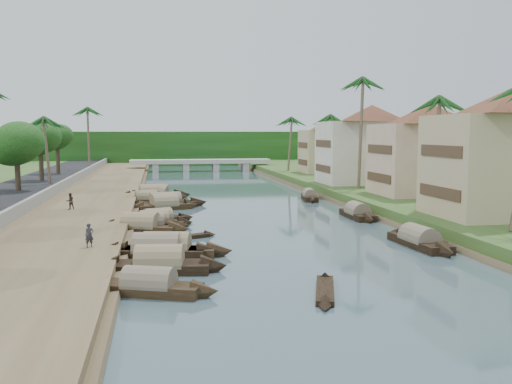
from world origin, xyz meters
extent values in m
plane|color=#3E555D|center=(0.00, 0.00, 0.00)|extent=(220.00, 220.00, 0.00)
cube|color=brown|center=(-16.00, 20.00, 0.40)|extent=(10.00, 180.00, 0.80)
cube|color=#355321|center=(19.00, 20.00, 0.60)|extent=(16.00, 180.00, 1.20)
cube|color=black|center=(-24.50, 20.00, 0.70)|extent=(8.00, 180.00, 1.40)
cube|color=gray|center=(-20.20, 20.00, 1.35)|extent=(0.40, 180.00, 1.10)
cube|color=#173B10|center=(0.00, 95.00, 4.00)|extent=(120.00, 4.00, 8.00)
cube|color=#173B10|center=(0.00, 100.00, 4.00)|extent=(120.00, 4.00, 8.00)
cube|color=#173B10|center=(0.00, 105.00, 4.00)|extent=(120.00, 4.00, 8.00)
cube|color=#AAA99F|center=(0.00, 72.00, 2.00)|extent=(28.00, 4.00, 0.80)
cube|color=#AAA99F|center=(-9.00, 72.00, 0.90)|extent=(1.20, 3.50, 1.80)
cube|color=#AAA99F|center=(-3.00, 72.00, 0.90)|extent=(1.20, 3.50, 1.80)
cube|color=#AAA99F|center=(3.00, 72.00, 0.90)|extent=(1.20, 3.50, 1.80)
cube|color=#AAA99F|center=(9.00, 72.00, 0.90)|extent=(1.20, 3.50, 1.80)
cube|color=tan|center=(19.00, -2.00, 5.20)|extent=(12.00, 8.00, 8.00)
cube|color=#463121|center=(12.95, -2.00, 3.20)|extent=(0.10, 6.40, 0.90)
cube|color=#463121|center=(12.95, -2.00, 6.40)|extent=(0.10, 6.40, 0.90)
cube|color=beige|center=(20.00, 14.00, 4.95)|extent=(11.00, 8.00, 7.50)
pyramid|color=brown|center=(20.00, 14.00, 9.80)|extent=(14.11, 14.11, 2.20)
cube|color=#463121|center=(14.45, 14.00, 3.08)|extent=(0.10, 6.40, 0.90)
cube|color=#463121|center=(14.45, 14.00, 6.08)|extent=(0.10, 6.40, 0.90)
cube|color=beige|center=(19.00, 28.00, 5.20)|extent=(13.00, 8.00, 8.00)
pyramid|color=brown|center=(19.00, 28.00, 10.30)|extent=(15.59, 15.59, 2.20)
cube|color=#463121|center=(12.45, 28.00, 3.20)|extent=(0.10, 6.40, 0.90)
cube|color=#463121|center=(12.45, 28.00, 6.40)|extent=(0.10, 6.40, 0.90)
cube|color=tan|center=(20.00, 48.00, 4.70)|extent=(10.00, 7.00, 7.00)
pyramid|color=brown|center=(20.00, 48.00, 9.30)|extent=(12.62, 12.62, 2.20)
cube|color=#463121|center=(14.95, 48.00, 2.95)|extent=(0.10, 5.60, 0.90)
cube|color=#463121|center=(14.95, 48.00, 5.75)|extent=(0.10, 5.60, 0.90)
cube|color=black|center=(-9.16, -15.51, 0.20)|extent=(5.36, 3.29, 0.70)
cone|color=black|center=(-6.49, -16.50, 0.28)|extent=(1.88, 1.86, 1.60)
cone|color=black|center=(-11.83, -14.51, 0.28)|extent=(1.88, 1.86, 1.60)
cylinder|color=#7A6C5B|center=(-9.16, -15.51, 0.58)|extent=(4.25, 2.92, 1.66)
cube|color=black|center=(-8.63, -11.08, 0.20)|extent=(5.81, 2.77, 0.70)
cone|color=black|center=(-5.56, -11.53, 0.28)|extent=(1.87, 2.01, 1.97)
cone|color=black|center=(-11.70, -10.64, 0.28)|extent=(1.87, 2.01, 1.97)
cylinder|color=#887856|center=(-8.63, -11.08, 0.58)|extent=(4.52, 2.66, 2.07)
cube|color=black|center=(-8.15, -6.84, 0.20)|extent=(6.45, 3.17, 0.70)
cone|color=black|center=(-4.79, -7.55, 0.28)|extent=(2.10, 2.07, 1.94)
cone|color=black|center=(-11.52, -6.12, 0.28)|extent=(2.10, 2.07, 1.94)
cylinder|color=#887856|center=(-8.15, -6.84, 0.58)|extent=(5.04, 2.94, 2.01)
cube|color=black|center=(-8.77, -7.06, 0.20)|extent=(6.36, 3.14, 0.70)
cone|color=black|center=(-5.46, -7.75, 0.28)|extent=(2.07, 2.07, 1.95)
cone|color=black|center=(-12.09, -6.38, 0.28)|extent=(2.07, 2.07, 1.95)
cylinder|color=#7A6C5B|center=(-8.77, -7.06, 0.58)|extent=(4.97, 2.93, 2.02)
cube|color=black|center=(-10.02, 2.40, 0.20)|extent=(6.04, 3.81, 0.70)
cone|color=black|center=(-7.04, 1.29, 0.28)|extent=(2.16, 2.21, 1.93)
cone|color=black|center=(-13.00, 3.50, 0.28)|extent=(2.16, 2.21, 1.93)
cylinder|color=#887856|center=(-10.02, 2.40, 0.58)|extent=(4.80, 3.41, 2.02)
cube|color=black|center=(-9.00, 4.01, 0.20)|extent=(4.95, 2.48, 0.70)
cone|color=black|center=(-6.40, 4.38, 0.28)|extent=(1.62, 1.83, 1.79)
cone|color=black|center=(-11.61, 3.63, 0.28)|extent=(1.62, 1.83, 1.79)
cylinder|color=#887856|center=(-9.00, 4.01, 0.58)|extent=(3.85, 2.40, 1.90)
cube|color=black|center=(-9.32, 2.80, 0.20)|extent=(4.70, 1.96, 0.70)
cone|color=black|center=(-6.77, 2.97, 0.28)|extent=(1.44, 1.57, 1.63)
cone|color=black|center=(-11.87, 2.63, 0.28)|extent=(1.44, 1.57, 1.63)
cylinder|color=#7A6C5B|center=(-9.32, 2.80, 0.58)|extent=(3.62, 1.95, 1.71)
cube|color=black|center=(-8.69, 6.31, 0.20)|extent=(5.10, 3.15, 0.70)
cone|color=black|center=(-6.16, 7.27, 0.28)|extent=(1.80, 1.78, 1.54)
cone|color=black|center=(-11.22, 5.35, 0.28)|extent=(1.80, 1.78, 1.54)
cylinder|color=#887856|center=(-8.69, 6.31, 0.58)|extent=(4.04, 2.81, 1.59)
cube|color=black|center=(-8.01, 15.45, 0.20)|extent=(5.67, 3.37, 0.70)
cone|color=black|center=(-5.16, 16.26, 0.28)|extent=(2.00, 2.15, 1.96)
cone|color=black|center=(-10.86, 14.64, 0.28)|extent=(2.00, 2.15, 1.96)
cylinder|color=#887856|center=(-8.01, 15.45, 0.58)|extent=(4.48, 3.10, 2.07)
cube|color=black|center=(-7.87, 17.39, 0.20)|extent=(6.86, 3.05, 0.70)
cone|color=black|center=(-4.24, 18.01, 0.28)|extent=(2.16, 2.07, 1.99)
cone|color=black|center=(-11.49, 16.78, 0.28)|extent=(2.16, 2.07, 1.99)
cylinder|color=#7A6C5B|center=(-7.87, 17.39, 0.58)|extent=(5.33, 2.87, 2.05)
cube|color=black|center=(-9.91, 21.22, 0.20)|extent=(5.17, 2.38, 0.70)
cone|color=black|center=(-7.18, 21.64, 0.28)|extent=(1.65, 1.67, 1.63)
cone|color=black|center=(-12.65, 20.79, 0.28)|extent=(1.65, 1.67, 1.63)
cylinder|color=#887856|center=(-9.91, 21.22, 0.58)|extent=(4.02, 2.26, 1.70)
cube|color=black|center=(-9.26, 25.54, 0.20)|extent=(6.69, 3.30, 0.70)
cone|color=black|center=(-5.76, 26.17, 0.28)|extent=(2.18, 2.28, 2.18)
cone|color=black|center=(-12.76, 24.91, 0.28)|extent=(2.18, 2.28, 2.18)
cylinder|color=#887856|center=(-9.26, 25.54, 0.58)|extent=(5.22, 3.12, 2.28)
cube|color=black|center=(-8.83, 25.53, 0.20)|extent=(5.96, 3.63, 0.70)
cone|color=black|center=(-5.86, 24.34, 0.28)|extent=(2.05, 1.95, 1.63)
cone|color=black|center=(-11.81, 26.72, 0.28)|extent=(2.05, 1.95, 1.63)
cylinder|color=#7A6C5B|center=(-8.83, 25.53, 0.58)|extent=(4.71, 3.19, 1.67)
cube|color=black|center=(-8.86, 26.43, 0.20)|extent=(6.34, 2.84, 0.70)
cone|color=black|center=(-5.50, 25.94, 0.28)|extent=(2.00, 2.02, 1.99)
cone|color=black|center=(-12.23, 26.91, 0.28)|extent=(2.00, 2.02, 1.99)
cylinder|color=#887856|center=(-8.86, 26.43, 0.58)|extent=(4.92, 2.71, 2.07)
cube|color=black|center=(9.06, -6.83, 0.20)|extent=(2.14, 6.30, 0.70)
cone|color=black|center=(8.85, -3.39, 0.28)|extent=(1.69, 1.85, 1.79)
cone|color=black|center=(9.27, -10.27, 0.28)|extent=(1.69, 1.85, 1.79)
cylinder|color=#7A6C5B|center=(9.06, -6.83, 0.58)|extent=(2.12, 4.84, 1.83)
cube|color=black|center=(9.43, 6.49, 0.20)|extent=(1.75, 5.49, 0.70)
cone|color=black|center=(9.43, 9.54, 0.28)|extent=(1.57, 1.58, 1.74)
cone|color=black|center=(9.44, 3.45, 0.28)|extent=(1.57, 1.58, 1.74)
cylinder|color=#7A6C5B|center=(9.43, 6.49, 0.58)|extent=(1.82, 4.19, 1.81)
cube|color=black|center=(8.81, 20.94, 0.20)|extent=(2.23, 5.32, 0.70)
cone|color=black|center=(9.24, 23.77, 0.28)|extent=(1.53, 1.64, 1.50)
cone|color=black|center=(8.38, 18.10, 0.28)|extent=(1.53, 1.64, 1.50)
cylinder|color=#7A6C5B|center=(8.81, 20.94, 0.58)|extent=(2.11, 4.13, 1.54)
cube|color=black|center=(-0.65, -16.68, 0.10)|extent=(2.17, 4.76, 0.35)
cone|color=black|center=(0.11, -14.14, 0.10)|extent=(1.16, 1.38, 0.86)
cone|color=black|center=(-1.41, -19.22, 0.10)|extent=(1.16, 1.38, 0.86)
cube|color=black|center=(-6.68, -1.19, 0.10)|extent=(3.68, 2.20, 0.35)
cone|color=black|center=(-4.79, -0.37, 0.10)|extent=(1.16, 1.11, 0.81)
cone|color=black|center=(-8.57, -2.01, 0.10)|extent=(1.16, 1.11, 0.81)
cube|color=black|center=(-9.60, 24.42, 0.10)|extent=(4.50, 1.42, 0.35)
cone|color=black|center=(-7.13, 24.12, 0.10)|extent=(1.21, 1.01, 0.88)
cone|color=black|center=(-12.07, 24.72, 0.10)|extent=(1.21, 1.01, 0.88)
cylinder|color=#70614A|center=(16.00, 4.89, 6.09)|extent=(0.83, 0.36, 9.79)
sphere|color=#1A4E1C|center=(16.00, 4.89, 10.79)|extent=(3.20, 3.20, 3.20)
cylinder|color=#70614A|center=(15.00, 21.38, 7.72)|extent=(0.67, 0.36, 13.05)
sphere|color=#1A4E1C|center=(15.00, 21.38, 13.98)|extent=(3.20, 3.20, 3.20)
cylinder|color=#70614A|center=(16.00, 38.67, 5.77)|extent=(1.55, 0.36, 9.12)
sphere|color=#1A4E1C|center=(16.00, 38.67, 10.16)|extent=(3.20, 3.20, 3.20)
cylinder|color=#70614A|center=(-22.00, 31.44, 5.52)|extent=(1.00, 0.36, 8.24)
sphere|color=#1A4E1C|center=(-22.00, 31.44, 9.47)|extent=(3.20, 3.20, 3.20)
cylinder|color=#70614A|center=(14.00, 53.81, 5.77)|extent=(0.98, 0.36, 9.15)
sphere|color=#1A4E1C|center=(14.00, 53.81, 10.17)|extent=(3.20, 3.20, 3.20)
cylinder|color=#70614A|center=(-20.50, 61.51, 6.77)|extent=(0.44, 0.36, 10.74)
sphere|color=#1A4E1C|center=(-20.50, 61.51, 11.93)|extent=(3.20, 3.20, 3.20)
cylinder|color=#433626|center=(-24.00, 23.89, 3.14)|extent=(0.60, 0.60, 3.55)
ellipsoid|color=#173B10|center=(-24.00, 23.89, 6.53)|extent=(5.46, 5.46, 4.49)
cylinder|color=#433626|center=(-24.00, 37.22, 3.28)|extent=(0.60, 0.60, 3.84)
ellipsoid|color=#173B10|center=(-24.00, 37.22, 6.95)|extent=(4.96, 4.96, 4.08)
cylinder|color=#433626|center=(-24.00, 50.40, 3.31)|extent=(0.60, 0.60, 3.91)
ellipsoid|color=#173B10|center=(-24.00, 50.40, 7.05)|extent=(4.38, 4.38, 3.60)
cylinder|color=#433626|center=(24.00, 28.98, 2.92)|extent=(0.60, 0.60, 3.53)
ellipsoid|color=#173B10|center=(24.00, 28.98, 6.29)|extent=(4.29, 4.29, 3.53)
imported|color=#28272E|center=(-12.86, -7.20, 1.54)|extent=(0.63, 0.53, 1.48)
imported|color=#352C25|center=(-16.62, 11.11, 1.56)|extent=(0.91, 0.84, 1.51)
camera|label=1|loc=(-8.68, -43.01, 7.86)|focal=40.00mm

